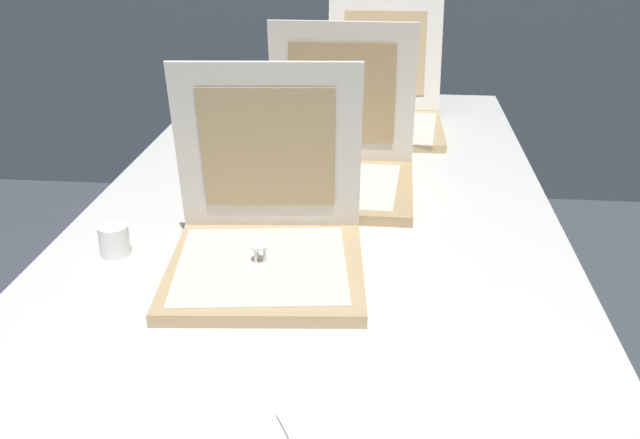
{
  "coord_description": "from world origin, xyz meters",
  "views": [
    {
      "loc": [
        0.14,
        -0.78,
        1.32
      ],
      "look_at": [
        0.02,
        0.42,
        0.79
      ],
      "focal_mm": 40.45,
      "sensor_mm": 36.0,
      "label": 1
    }
  ],
  "objects_px": {
    "cup_white_near_center": "(114,240)",
    "napkin_pile": "(346,433)",
    "table": "(318,235)",
    "pizza_box_front": "(266,241)",
    "pizza_box_middle": "(337,167)",
    "pizza_box_back": "(382,111)",
    "cup_white_far": "(234,146)"
  },
  "relations": [
    {
      "from": "pizza_box_front",
      "to": "table",
      "type": "bearing_deg",
      "value": 69.52
    },
    {
      "from": "pizza_box_middle",
      "to": "pizza_box_back",
      "type": "distance_m",
      "value": 0.49
    },
    {
      "from": "pizza_box_back",
      "to": "cup_white_far",
      "type": "distance_m",
      "value": 0.46
    },
    {
      "from": "pizza_box_middle",
      "to": "napkin_pile",
      "type": "height_order",
      "value": "pizza_box_middle"
    },
    {
      "from": "pizza_box_middle",
      "to": "cup_white_far",
      "type": "relative_size",
      "value": 6.26
    },
    {
      "from": "cup_white_near_center",
      "to": "napkin_pile",
      "type": "distance_m",
      "value": 0.63
    },
    {
      "from": "table",
      "to": "pizza_box_back",
      "type": "xyz_separation_m",
      "value": [
        0.12,
        0.63,
        0.1
      ]
    },
    {
      "from": "table",
      "to": "cup_white_near_center",
      "type": "height_order",
      "value": "cup_white_near_center"
    },
    {
      "from": "napkin_pile",
      "to": "pizza_box_middle",
      "type": "bearing_deg",
      "value": 95.09
    },
    {
      "from": "table",
      "to": "cup_white_far",
      "type": "xyz_separation_m",
      "value": [
        -0.24,
        0.35,
        0.07
      ]
    },
    {
      "from": "pizza_box_middle",
      "to": "napkin_pile",
      "type": "relative_size",
      "value": 2.1
    },
    {
      "from": "cup_white_near_center",
      "to": "pizza_box_back",
      "type": "bearing_deg",
      "value": 60.94
    },
    {
      "from": "cup_white_near_center",
      "to": "pizza_box_middle",
      "type": "bearing_deg",
      "value": 44.23
    },
    {
      "from": "pizza_box_front",
      "to": "napkin_pile",
      "type": "relative_size",
      "value": 2.17
    },
    {
      "from": "cup_white_far",
      "to": "cup_white_near_center",
      "type": "distance_m",
      "value": 0.57
    },
    {
      "from": "cup_white_near_center",
      "to": "pizza_box_front",
      "type": "bearing_deg",
      "value": -5.12
    },
    {
      "from": "pizza_box_middle",
      "to": "pizza_box_back",
      "type": "bearing_deg",
      "value": 79.79
    },
    {
      "from": "table",
      "to": "napkin_pile",
      "type": "distance_m",
      "value": 0.67
    },
    {
      "from": "pizza_box_middle",
      "to": "napkin_pile",
      "type": "distance_m",
      "value": 0.82
    },
    {
      "from": "pizza_box_front",
      "to": "cup_white_far",
      "type": "distance_m",
      "value": 0.61
    },
    {
      "from": "cup_white_near_center",
      "to": "cup_white_far",
      "type": "bearing_deg",
      "value": 79.31
    },
    {
      "from": "pizza_box_middle",
      "to": "cup_white_near_center",
      "type": "distance_m",
      "value": 0.53
    },
    {
      "from": "cup_white_far",
      "to": "pizza_box_back",
      "type": "bearing_deg",
      "value": 38.18
    },
    {
      "from": "pizza_box_middle",
      "to": "pizza_box_front",
      "type": "bearing_deg",
      "value": -102.8
    },
    {
      "from": "pizza_box_front",
      "to": "cup_white_near_center",
      "type": "bearing_deg",
      "value": 169.85
    },
    {
      "from": "table",
      "to": "pizza_box_back",
      "type": "distance_m",
      "value": 0.65
    },
    {
      "from": "pizza_box_back",
      "to": "cup_white_far",
      "type": "bearing_deg",
      "value": -142.33
    },
    {
      "from": "table",
      "to": "cup_white_near_center",
      "type": "bearing_deg",
      "value": -148.58
    },
    {
      "from": "table",
      "to": "cup_white_far",
      "type": "height_order",
      "value": "cup_white_far"
    },
    {
      "from": "pizza_box_back",
      "to": "table",
      "type": "bearing_deg",
      "value": -101.27
    },
    {
      "from": "pizza_box_back",
      "to": "pizza_box_middle",
      "type": "bearing_deg",
      "value": -101.4
    },
    {
      "from": "table",
      "to": "pizza_box_front",
      "type": "relative_size",
      "value": 5.71
    }
  ]
}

